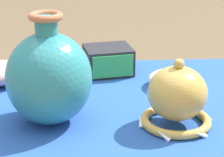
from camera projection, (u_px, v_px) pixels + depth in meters
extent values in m
cube|color=#38383D|center=(121.00, 105.00, 1.27)|extent=(1.17, 0.66, 0.03)
cube|color=#234C9E|center=(121.00, 99.00, 1.26)|extent=(1.19, 0.68, 0.01)
ellipsoid|color=teal|center=(49.00, 78.00, 1.09)|extent=(0.22, 0.22, 0.23)
cylinder|color=teal|center=(46.00, 26.00, 1.04)|extent=(0.06, 0.06, 0.05)
torus|color=#BC6642|center=(46.00, 16.00, 1.03)|extent=(0.08, 0.08, 0.02)
torus|color=gold|center=(176.00, 120.00, 1.11)|extent=(0.18, 0.18, 0.02)
ellipsoid|color=gold|center=(177.00, 93.00, 1.08)|extent=(0.15, 0.15, 0.14)
sphere|color=gold|center=(179.00, 64.00, 1.05)|extent=(0.03, 0.03, 0.03)
cone|color=white|center=(211.00, 120.00, 1.11)|extent=(0.01, 0.04, 0.03)
cone|color=white|center=(187.00, 107.00, 1.18)|extent=(0.04, 0.03, 0.03)
cone|color=white|center=(154.00, 108.00, 1.18)|extent=(0.04, 0.03, 0.03)
cone|color=white|center=(140.00, 121.00, 1.10)|extent=(0.01, 0.04, 0.03)
cone|color=white|center=(163.00, 136.00, 1.03)|extent=(0.04, 0.03, 0.03)
cone|color=white|center=(201.00, 135.00, 1.04)|extent=(0.04, 0.03, 0.03)
cube|color=#232328|center=(108.00, 60.00, 1.45)|extent=(0.17, 0.16, 0.09)
cube|color=green|center=(113.00, 67.00, 1.39)|extent=(0.13, 0.03, 0.07)
ellipsoid|color=white|center=(172.00, 79.00, 1.34)|extent=(0.15, 0.15, 0.05)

